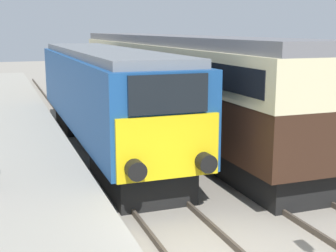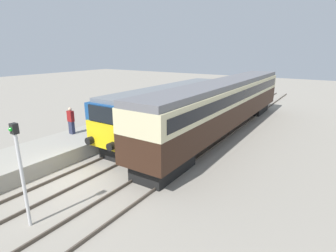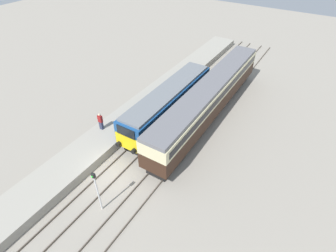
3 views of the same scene
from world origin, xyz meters
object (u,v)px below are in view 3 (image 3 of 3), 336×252
(passenger_carriage, at_px, (210,96))
(signal_post, at_px, (97,189))
(person_on_platform, at_px, (101,121))
(locomotive, at_px, (169,102))

(passenger_carriage, height_order, signal_post, passenger_carriage)
(person_on_platform, distance_m, signal_post, 8.63)
(passenger_carriage, bearing_deg, signal_post, -96.48)
(passenger_carriage, xyz_separation_m, person_on_platform, (-7.48, -8.58, -0.74))
(locomotive, relative_size, person_on_platform, 7.83)
(passenger_carriage, relative_size, signal_post, 5.43)
(locomotive, bearing_deg, passenger_carriage, 38.50)
(locomotive, bearing_deg, person_on_platform, -124.82)
(person_on_platform, height_order, signal_post, signal_post)
(passenger_carriage, relative_size, person_on_platform, 11.83)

